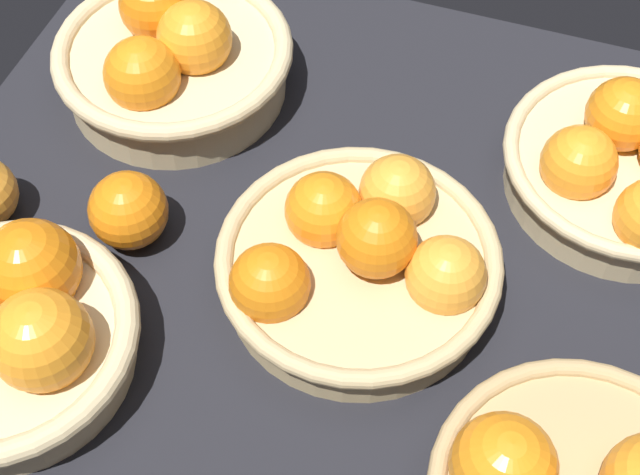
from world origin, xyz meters
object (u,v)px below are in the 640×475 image
(basket_far_right, at_px, (4,334))
(loose_orange_back_gap, at_px, (128,210))
(basket_near_left, at_px, (632,161))
(basket_center, at_px, (360,258))
(basket_near_right, at_px, (172,58))

(basket_far_right, distance_m, loose_orange_back_gap, 0.16)
(basket_near_left, relative_size, loose_orange_back_gap, 3.29)
(basket_center, xyz_separation_m, basket_far_right, (0.25, 0.17, 0.01))
(basket_near_right, height_order, loose_orange_back_gap, basket_near_right)
(basket_near_right, relative_size, basket_near_left, 1.02)
(basket_far_right, distance_m, basket_near_left, 0.58)
(basket_near_left, xyz_separation_m, loose_orange_back_gap, (0.42, 0.20, -0.00))
(basket_near_right, height_order, basket_center, basket_near_right)
(basket_near_right, xyz_separation_m, basket_far_right, (-0.00, 0.34, -0.00))
(basket_near_left, bearing_deg, basket_far_right, 37.77)
(basket_near_right, distance_m, basket_far_right, 0.34)
(loose_orange_back_gap, bearing_deg, basket_near_right, -78.13)
(basket_center, relative_size, basket_near_left, 1.04)
(basket_center, bearing_deg, basket_near_right, -33.79)
(basket_near_right, bearing_deg, loose_orange_back_gap, 101.87)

